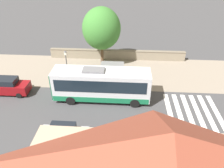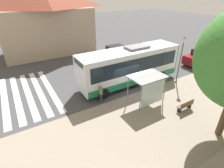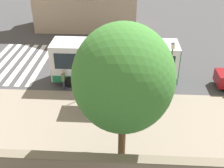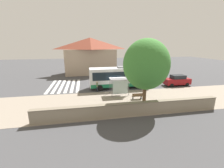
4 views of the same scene
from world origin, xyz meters
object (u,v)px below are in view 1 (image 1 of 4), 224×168
parked_car_far_lane (64,135)px  pedestrian (138,85)px  bus (101,84)px  bench (99,70)px  parked_car_behind_bus (8,86)px  shade_tree (101,29)px  bus_shelter (112,67)px  street_lamp_near (67,66)px

parked_car_far_lane → pedestrian: bearing=141.9°
bus → bench: size_ratio=6.92×
pedestrian → parked_car_behind_bus: size_ratio=0.36×
bus → shade_tree: (-8.80, -0.84, 3.24)m
parked_car_behind_bus → parked_car_far_lane: size_ratio=1.17×
bus_shelter → shade_tree: bearing=-160.6°
pedestrian → bench: (-4.37, -5.09, -0.52)m
street_lamp_near → bench: bearing=138.6°
pedestrian → bench: pedestrian is taller
pedestrian → parked_car_far_lane: (8.26, -6.47, -0.08)m
bus → shade_tree: size_ratio=1.28×
bench → bus_shelter: bearing=41.6°
bench → parked_car_far_lane: bearing=-6.2°
bus → parked_car_far_lane: bus is taller
bus → pedestrian: (-1.60, 4.05, -0.93)m
parked_car_behind_bus → parked_car_far_lane: (7.12, 8.29, -0.03)m
bus → parked_car_far_lane: bearing=-20.0°
street_lamp_near → shade_tree: (-6.41, 3.36, 2.43)m
pedestrian → street_lamp_near: bearing=-95.5°
shade_tree → parked_car_behind_bus: shade_tree is taller
pedestrian → street_lamp_near: street_lamp_near is taller
street_lamp_near → shade_tree: bearing=152.4°
bus_shelter → parked_car_far_lane: bus_shelter is taller
bus_shelter → shade_tree: (-5.07, -1.79, 3.07)m
bus → pedestrian: bus is taller
street_lamp_near → parked_car_far_lane: (9.06, 1.78, -1.81)m
bench → street_lamp_near: 5.27m
street_lamp_near → pedestrian: bearing=84.5°
shade_tree → street_lamp_near: bearing=-27.6°
bus_shelter → pedestrian: bus_shelter is taller
pedestrian → shade_tree: shade_tree is taller
parked_car_behind_bus → shade_tree: bearing=130.2°
bench → pedestrian: bearing=49.4°
bus → bus_shelter: bus is taller
bus → street_lamp_near: bearing=-119.7°
pedestrian → parked_car_far_lane: bearing=-38.1°
bus → shade_tree: shade_tree is taller
bench → parked_car_behind_bus: 11.14m
street_lamp_near → shade_tree: shade_tree is taller
bus → parked_car_far_lane: size_ratio=2.55×
street_lamp_near → parked_car_behind_bus: (1.94, -6.52, -1.78)m
bus_shelter → bench: bearing=-138.4°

